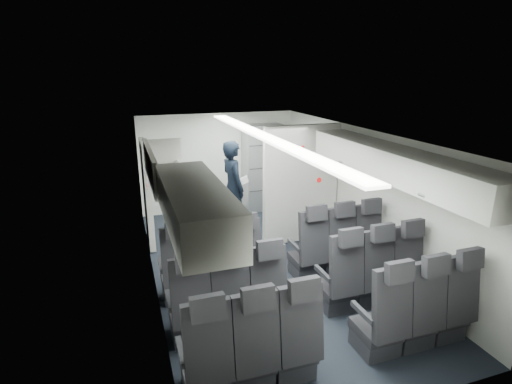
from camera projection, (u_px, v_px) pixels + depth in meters
cabin_shell at (264, 201)px, 6.08m from camera, size 3.41×6.01×2.16m
seat_row_front at (277, 259)px, 5.81m from camera, size 3.33×0.56×1.24m
seat_row_mid at (303, 290)px, 5.00m from camera, size 3.33×0.56×1.24m
seat_row_rear at (339, 333)px, 4.18m from camera, size 3.33×0.56×1.24m
overhead_bin_left_rear at (195, 206)px, 3.63m from camera, size 0.53×1.80×0.40m
overhead_bin_left_front_open at (168, 174)px, 5.23m from camera, size 0.64×1.70×0.72m
overhead_bin_right_rear at (442, 180)px, 4.48m from camera, size 0.53×1.80×0.40m
overhead_bin_right_front at (357, 151)px, 6.07m from camera, size 0.53×1.70×0.40m
bulkhead_partition at (301, 185)px, 7.12m from camera, size 1.40×0.15×2.13m
galley_unit at (263, 167)px, 8.89m from camera, size 0.85×0.52×1.90m
boarding_door at (147, 193)px, 7.04m from camera, size 0.12×1.27×1.86m
flight_attendant at (233, 187)px, 7.57m from camera, size 0.52×0.71×1.79m
carry_on_bag at (175, 176)px, 4.91m from camera, size 0.45×0.37×0.23m
papers at (243, 181)px, 7.55m from camera, size 0.20×0.07×0.14m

